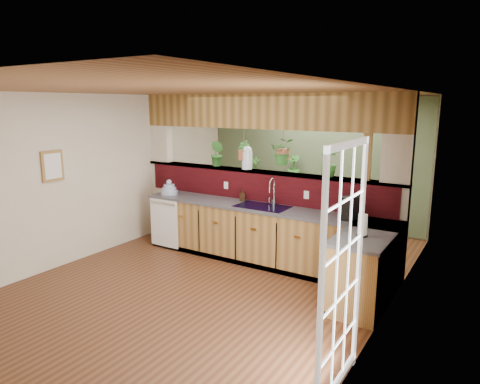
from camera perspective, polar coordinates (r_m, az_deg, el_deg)
The scene contains 28 objects.
ground at distance 6.17m, azimuth -3.66°, elevation -11.63°, with size 4.60×7.00×0.01m, color #522D19.
ceiling at distance 5.67m, azimuth -4.01°, elevation 13.26°, with size 4.60×7.00×0.01m, color brown.
wall_back at distance 8.83m, azimuth 9.56°, elevation 4.10°, with size 4.60×0.02×2.60m, color beige.
wall_left at distance 7.35m, azimuth -18.57°, elevation 2.14°, with size 0.02×7.00×2.60m, color beige.
wall_right at distance 4.85m, azimuth 18.88°, elevation -2.57°, with size 0.02×7.00×2.60m, color beige.
pass_through_partition at distance 6.91m, azimuth 2.91°, elevation 1.25°, with size 4.60×0.21×2.60m.
pass_through_ledge at distance 6.90m, azimuth 2.72°, elevation 2.74°, with size 4.60×0.21×0.04m, color brown.
header_beam at distance 6.81m, azimuth 2.80°, elevation 10.70°, with size 4.60×0.15×0.55m, color brown.
sage_backwall at distance 8.81m, azimuth 9.51°, elevation 4.08°, with size 4.55×0.02×2.55m, color #4C5E40.
countertop at distance 6.33m, azimuth 7.17°, elevation -6.77°, with size 4.14×1.52×0.90m.
dishwasher at distance 7.39m, azimuth -10.10°, elevation -4.08°, with size 0.58×0.03×0.82m.
navy_sink at distance 6.57m, azimuth 2.98°, elevation -2.61°, with size 0.82×0.50×0.18m.
french_door at distance 3.73m, azimuth 13.48°, elevation -10.55°, with size 0.06×1.02×2.16m, color white.
framed_print at distance 6.82m, azimuth -23.72°, elevation 3.19°, with size 0.04×0.35×0.45m.
faucet at distance 6.59m, azimuth 4.36°, elevation 0.18°, with size 0.19×0.19×0.43m.
dish_stack at distance 7.50m, azimuth -9.42°, elevation 0.30°, with size 0.30×0.30×0.26m.
soap_dispenser at distance 6.90m, azimuth 0.35°, elevation -0.41°, with size 0.09×0.09×0.19m, color #362213.
coffee_maker at distance 5.98m, azimuth 14.42°, elevation -2.19°, with size 0.17×0.28×0.31m.
paper_towel at distance 5.27m, azimuth 16.02°, elevation -4.33°, with size 0.13×0.13×0.29m.
glass_jar at distance 6.99m, azimuth 0.95°, elevation 4.63°, with size 0.17×0.17×0.38m.
ledge_plant_left at distance 7.31m, azimuth -3.05°, elevation 5.14°, with size 0.24×0.20×0.44m, color #2A6723.
ledge_plant_right at distance 6.39m, azimuth 11.70°, elevation 3.93°, with size 0.24×0.24×0.43m, color #2A6723.
hanging_plant_a at distance 7.00m, azimuth 0.51°, elevation 6.29°, with size 0.24×0.19×0.52m.
hanging_plant_b at distance 6.65m, azimuth 5.77°, elevation 6.93°, with size 0.47×0.45×0.54m.
shelving_console at distance 9.02m, azimuth 4.80°, elevation -0.78°, with size 1.32×0.35×0.88m, color black.
shelf_plant_a at distance 9.15m, azimuth 2.00°, elevation 3.48°, with size 0.21×0.14×0.39m, color #2A6723.
shelf_plant_b at distance 8.73m, azimuth 7.14°, elevation 3.32°, with size 0.27×0.27×0.49m, color #2A6723.
floor_plant at distance 7.79m, azimuth 14.06°, elevation -3.76°, with size 0.75×0.65×0.83m, color #2A6723.
Camera 1 is at (3.32, -4.60, 2.44)m, focal length 32.00 mm.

